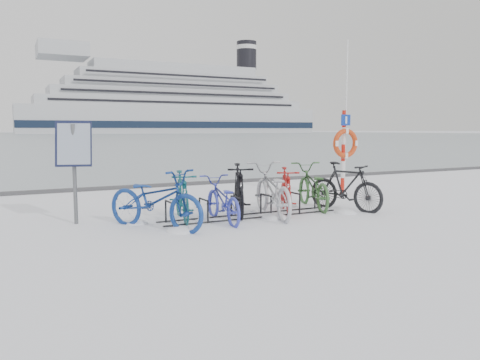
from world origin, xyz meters
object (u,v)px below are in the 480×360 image
object	(u,v)px
bike_rack	(251,208)
info_board	(74,150)
lifebuoy_station	(345,144)
cruise_ferry	(174,107)

from	to	relation	value
bike_rack	info_board	size ratio (longest dim) A/B	2.00
info_board	lifebuoy_station	xyz separation A→B (m)	(7.34, 0.93, 0.00)
info_board	lifebuoy_station	size ratio (longest dim) A/B	0.47
cruise_ferry	bike_rack	bearing A→B (deg)	-108.19
lifebuoy_station	cruise_ferry	size ratio (longest dim) A/B	0.03
bike_rack	info_board	world-z (taller)	info_board
bike_rack	info_board	xyz separation A→B (m)	(-3.41, 0.86, 1.26)
bike_rack	lifebuoy_station	size ratio (longest dim) A/B	0.93
bike_rack	cruise_ferry	bearing A→B (deg)	71.81
bike_rack	info_board	bearing A→B (deg)	165.92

